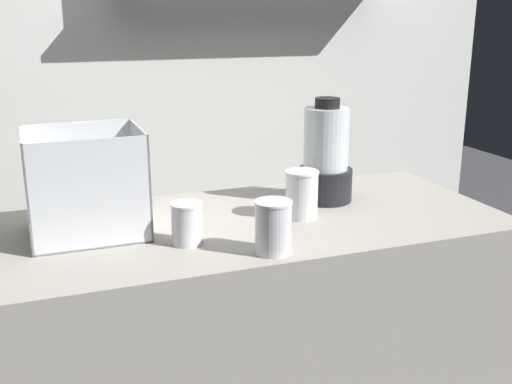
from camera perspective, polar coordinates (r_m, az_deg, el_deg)
counter at (r=1.94m, az=-0.00°, el=-15.20°), size 1.40×0.64×0.90m
back_wall_unit at (r=2.39m, az=-6.37°, el=11.43°), size 2.60×0.24×2.50m
carrot_display_bin at (r=1.67m, az=-15.31°, el=-0.82°), size 0.29×0.26×0.28m
blender_pitcher at (r=1.90m, az=6.41°, el=3.10°), size 0.17×0.17×0.32m
juice_cup_mango_far_left at (r=1.56m, az=-6.37°, el=-3.10°), size 0.08×0.08×0.11m
juice_cup_orange_left at (r=1.49m, az=1.58°, el=-3.53°), size 0.09×0.09×0.13m
juice_cup_orange_middle at (r=1.75m, az=4.21°, el=-0.41°), size 0.10×0.10×0.14m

